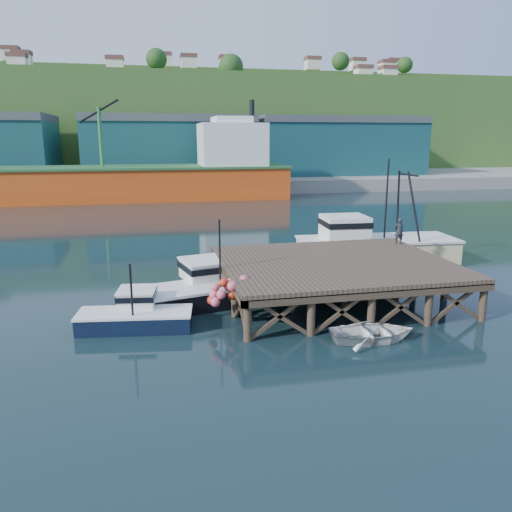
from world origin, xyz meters
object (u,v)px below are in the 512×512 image
object	(u,v)px
boat_black	(213,286)
boat_navy	(136,314)
dinghy	(373,332)
trawler	(374,244)
dockworker	(399,231)

from	to	relation	value
boat_black	boat_navy	bearing A→B (deg)	-156.88
boat_black	dinghy	world-z (taller)	boat_black
boat_black	trawler	xyz separation A→B (m)	(11.82, 5.63, 0.63)
dinghy	boat_navy	bearing A→B (deg)	74.00
boat_black	dinghy	distance (m)	9.00
boat_navy	trawler	distance (m)	17.97
trawler	dockworker	size ratio (longest dim) A/B	6.78
trawler	dockworker	world-z (taller)	trawler
dinghy	dockworker	bearing A→B (deg)	-28.16
boat_navy	trawler	world-z (taller)	trawler
boat_navy	dockworker	size ratio (longest dim) A/B	3.32
trawler	dinghy	xyz separation A→B (m)	(-5.80, -12.30, -1.10)
boat_navy	dockworker	bearing A→B (deg)	26.17
boat_navy	dinghy	distance (m)	10.68
trawler	dinghy	bearing A→B (deg)	-111.83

